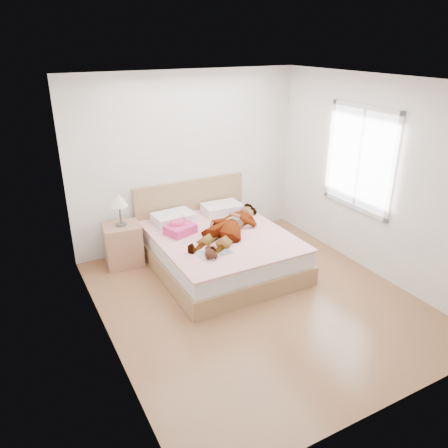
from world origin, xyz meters
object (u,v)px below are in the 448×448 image
bed (218,247)px  towel (179,228)px  woman (230,223)px  magazine (215,252)px  plush_toy (211,252)px  phone (185,217)px  coffee_mug (231,238)px  nightstand (123,241)px

bed → towel: bearing=156.5°
woman → magazine: woman is taller
woman → plush_toy: woman is taller
plush_toy → phone: bearing=85.0°
phone → bed: bearing=-83.0°
magazine → coffee_mug: coffee_mug is taller
phone → magazine: bearing=-126.9°
towel → nightstand: (-0.69, 0.44, -0.24)m
woman → phone: (-0.50, 0.40, 0.05)m
woman → plush_toy: 0.83m
woman → coffee_mug: woman is taller
phone → plush_toy: (-0.09, -0.98, -0.10)m
magazine → plush_toy: bearing=-139.5°
towel → nightstand: bearing=147.5°
bed → woman: bearing=-19.6°
magazine → plush_toy: (-0.10, -0.08, 0.06)m
nightstand → plush_toy: bearing=-59.9°
phone → magazine: size_ratio=0.20×
phone → coffee_mug: 0.80m
woman → towel: woman is taller
towel → nightstand: size_ratio=0.43×
plush_toy → nightstand: 1.50m
nightstand → woman: bearing=-27.9°
phone → nightstand: bearing=122.0°
woman → magazine: size_ratio=3.69×
towel → coffee_mug: (0.49, -0.58, -0.03)m
phone → plush_toy: bearing=-132.8°
phone → coffee_mug: bearing=-101.9°
towel → nightstand: 0.85m
phone → plush_toy: 0.99m
towel → bed: bearing=-23.5°
woman → bed: bed is taller
towel → coffee_mug: 0.76m
plush_toy → nightstand: nightstand is taller
coffee_mug → nightstand: size_ratio=0.13×
bed → plush_toy: (-0.43, -0.64, 0.30)m
magazine → towel: bearing=101.6°
phone → bed: bed is taller
phone → coffee_mug: size_ratio=0.67×
coffee_mug → plush_toy: (-0.43, -0.27, 0.02)m
woman → towel: 0.70m
towel → magazine: size_ratio=0.99×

